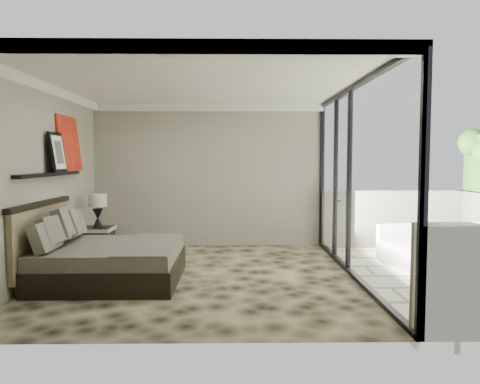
{
  "coord_description": "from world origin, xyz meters",
  "views": [
    {
      "loc": [
        0.48,
        -6.77,
        1.72
      ],
      "look_at": [
        0.59,
        0.4,
        1.22
      ],
      "focal_mm": 35.0,
      "sensor_mm": 36.0,
      "label": 1
    }
  ],
  "objects_px": {
    "bed": "(104,259)",
    "table_lamp": "(98,206)",
    "nightstand": "(96,240)",
    "lounger": "(420,256)",
    "ottoman": "(468,247)"
  },
  "relations": [
    {
      "from": "nightstand",
      "to": "ottoman",
      "type": "xyz_separation_m",
      "value": [
        6.34,
        -0.6,
        -0.04
      ]
    },
    {
      "from": "table_lamp",
      "to": "lounger",
      "type": "height_order",
      "value": "table_lamp"
    },
    {
      "from": "table_lamp",
      "to": "lounger",
      "type": "distance_m",
      "value": 5.48
    },
    {
      "from": "lounger",
      "to": "table_lamp",
      "type": "bearing_deg",
      "value": 160.22
    },
    {
      "from": "bed",
      "to": "table_lamp",
      "type": "relative_size",
      "value": 3.27
    },
    {
      "from": "table_lamp",
      "to": "lounger",
      "type": "xyz_separation_m",
      "value": [
        5.36,
        -0.88,
        -0.71
      ]
    },
    {
      "from": "lounger",
      "to": "ottoman",
      "type": "bearing_deg",
      "value": 8.62
    },
    {
      "from": "bed",
      "to": "table_lamp",
      "type": "height_order",
      "value": "table_lamp"
    },
    {
      "from": "bed",
      "to": "table_lamp",
      "type": "distance_m",
      "value": 1.85
    },
    {
      "from": "table_lamp",
      "to": "ottoman",
      "type": "bearing_deg",
      "value": -5.08
    },
    {
      "from": "nightstand",
      "to": "table_lamp",
      "type": "bearing_deg",
      "value": -47.29
    },
    {
      "from": "bed",
      "to": "ottoman",
      "type": "relative_size",
      "value": 3.83
    },
    {
      "from": "table_lamp",
      "to": "ottoman",
      "type": "distance_m",
      "value": 6.35
    },
    {
      "from": "nightstand",
      "to": "lounger",
      "type": "distance_m",
      "value": 5.49
    },
    {
      "from": "bed",
      "to": "lounger",
      "type": "xyz_separation_m",
      "value": [
        4.81,
        0.79,
        -0.13
      ]
    }
  ]
}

